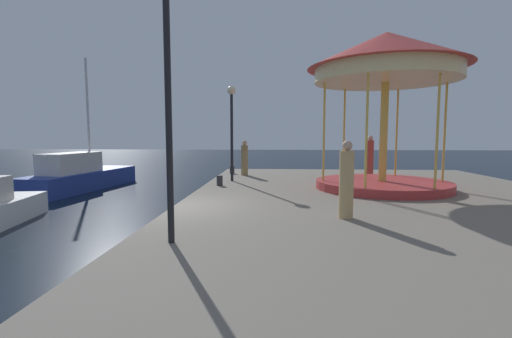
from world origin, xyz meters
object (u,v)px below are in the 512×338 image
object	(u,v)px
carousel	(386,72)
person_near_carousel	(346,182)
lamp_post_mid_promenade	(167,66)
sailboat_blue	(80,176)
lamp_post_far_end	(232,116)
bollard_north	(232,170)
person_far_corner	(245,159)
bollard_center	(220,180)
person_mid_promenade	(370,157)

from	to	relation	value
carousel	person_near_carousel	world-z (taller)	carousel
lamp_post_mid_promenade	person_near_carousel	distance (m)	4.80
sailboat_blue	carousel	size ratio (longest dim) A/B	1.30
lamp_post_far_end	bollard_north	distance (m)	3.96
lamp_post_far_end	person_far_corner	world-z (taller)	lamp_post_far_end
sailboat_blue	bollard_north	bearing A→B (deg)	5.37
bollard_north	bollard_center	bearing A→B (deg)	-89.27
sailboat_blue	bollard_north	distance (m)	7.81
bollard_center	lamp_post_mid_promenade	bearing A→B (deg)	-87.63
bollard_center	person_near_carousel	xyz separation A→B (m)	(3.92, -5.36, 0.67)
bollard_north	person_near_carousel	size ratio (longest dim) A/B	0.22
sailboat_blue	bollard_north	size ratio (longest dim) A/B	18.38
lamp_post_far_end	person_far_corner	size ratio (longest dim) A/B	2.33
bollard_center	person_near_carousel	world-z (taller)	person_near_carousel
lamp_post_far_end	person_mid_promenade	xyz separation A→B (m)	(6.54, 2.42, -1.87)
carousel	person_near_carousel	size ratio (longest dim) A/B	3.05
sailboat_blue	lamp_post_far_end	xyz separation A→B (m)	(8.14, -2.23, 2.89)
lamp_post_mid_promenade	lamp_post_far_end	size ratio (longest dim) A/B	1.16
bollard_north	person_mid_promenade	world-z (taller)	person_mid_promenade
person_near_carousel	bollard_center	bearing A→B (deg)	126.17
carousel	lamp_post_far_end	bearing A→B (deg)	161.36
bollard_north	bollard_center	world-z (taller)	same
sailboat_blue	person_mid_promenade	distance (m)	14.71
sailboat_blue	person_near_carousel	size ratio (longest dim) A/B	3.95
carousel	bollard_north	size ratio (longest dim) A/B	14.18
bollard_north	person_far_corner	size ratio (longest dim) A/B	0.23
lamp_post_mid_promenade	lamp_post_far_end	xyz separation A→B (m)	(0.00, 8.96, -0.39)
lamp_post_mid_promenade	person_far_corner	size ratio (longest dim) A/B	2.71
lamp_post_mid_promenade	lamp_post_far_end	distance (m)	8.96
bollard_north	person_near_carousel	bearing A→B (deg)	-67.84
sailboat_blue	bollard_center	world-z (taller)	sailboat_blue
lamp_post_far_end	person_near_carousel	distance (m)	7.93
carousel	lamp_post_mid_promenade	bearing A→B (deg)	-130.03
person_near_carousel	person_mid_promenade	xyz separation A→B (m)	(2.93, 9.22, 0.06)
carousel	bollard_north	distance (m)	8.93
carousel	person_far_corner	xyz separation A→B (m)	(-5.52, 4.27, -3.44)
sailboat_blue	person_far_corner	world-z (taller)	sailboat_blue
person_far_corner	person_mid_promenade	bearing A→B (deg)	1.13
lamp_post_far_end	bollard_north	bearing A→B (deg)	97.10
bollard_center	person_far_corner	distance (m)	3.84
lamp_post_mid_promenade	person_far_corner	xyz separation A→B (m)	(0.34, 11.25, -2.38)
bollard_north	sailboat_blue	bearing A→B (deg)	-174.63
person_far_corner	person_near_carousel	bearing A→B (deg)	-70.27
sailboat_blue	carousel	distance (m)	15.25
lamp_post_mid_promenade	lamp_post_far_end	world-z (taller)	lamp_post_mid_promenade
lamp_post_mid_promenade	lamp_post_far_end	bearing A→B (deg)	89.99
lamp_post_mid_promenade	bollard_center	size ratio (longest dim) A/B	11.88
carousel	person_mid_promenade	xyz separation A→B (m)	(0.68, 4.40, -3.32)
bollard_center	carousel	bearing A→B (deg)	-4.97
person_mid_promenade	person_far_corner	world-z (taller)	person_mid_promenade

